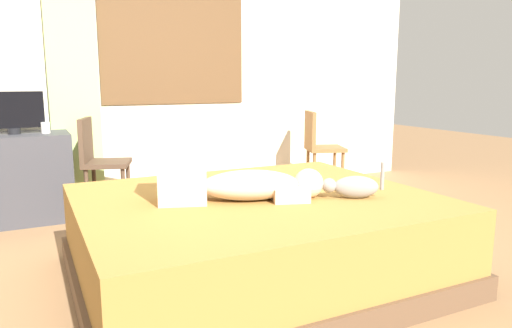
# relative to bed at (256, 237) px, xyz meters

# --- Properties ---
(ground_plane) EXTENTS (16.00, 16.00, 0.00)m
(ground_plane) POSITION_rel_bed_xyz_m (-0.08, -0.06, -0.25)
(ground_plane) COLOR olive
(back_wall_with_window) EXTENTS (6.40, 0.14, 2.90)m
(back_wall_with_window) POSITION_rel_bed_xyz_m (-0.07, 2.34, 1.20)
(back_wall_with_window) COLOR beige
(back_wall_with_window) RESTS_ON ground
(bed) EXTENTS (2.06, 1.73, 0.51)m
(bed) POSITION_rel_bed_xyz_m (0.00, 0.00, 0.00)
(bed) COLOR brown
(bed) RESTS_ON ground
(person_lying) EXTENTS (0.93, 0.51, 0.34)m
(person_lying) POSITION_rel_bed_xyz_m (-0.16, -0.04, 0.37)
(person_lying) COLOR #CCB299
(person_lying) RESTS_ON bed
(cat) EXTENTS (0.33, 0.22, 0.21)m
(cat) POSITION_rel_bed_xyz_m (0.48, -0.30, 0.32)
(cat) COLOR gray
(cat) RESTS_ON bed
(desk) EXTENTS (0.90, 0.56, 0.74)m
(desk) POSITION_rel_bed_xyz_m (-1.31, 1.94, 0.12)
(desk) COLOR #38383D
(desk) RESTS_ON ground
(tv_monitor) EXTENTS (0.48, 0.10, 0.35)m
(tv_monitor) POSITION_rel_bed_xyz_m (-1.28, 1.94, 0.67)
(tv_monitor) COLOR black
(tv_monitor) RESTS_ON desk
(cup) EXTENTS (0.07, 0.07, 0.09)m
(cup) POSITION_rel_bed_xyz_m (-1.04, 1.90, 0.54)
(cup) COLOR white
(cup) RESTS_ON desk
(chair_by_desk) EXTENTS (0.48, 0.48, 0.86)m
(chair_by_desk) POSITION_rel_bed_xyz_m (-0.64, 1.83, 0.26)
(chair_by_desk) COLOR #4C3828
(chair_by_desk) RESTS_ON ground
(chair_spare) EXTENTS (0.49, 0.49, 0.86)m
(chair_spare) POSITION_rel_bed_xyz_m (1.61, 1.75, 0.26)
(chair_spare) COLOR brown
(chair_spare) RESTS_ON ground
(curtain_left) EXTENTS (0.44, 0.06, 2.34)m
(curtain_left) POSITION_rel_bed_xyz_m (-0.77, 2.22, 0.92)
(curtain_left) COLOR #ADCC75
(curtain_left) RESTS_ON ground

